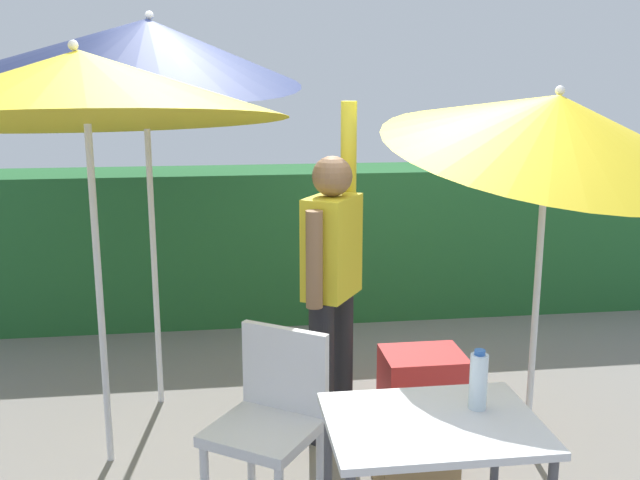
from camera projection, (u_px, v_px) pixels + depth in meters
The scene contains 11 objects.
ground_plane at pixel (327, 441), 4.11m from camera, with size 24.00×24.00×0.00m, color gray.
hedge_row at pixel (289, 242), 6.20m from camera, with size 8.00×0.70×1.26m, color #23602D.
umbrella_rainbow at pixel (553, 125), 3.69m from camera, with size 1.78×1.75×2.17m.
umbrella_orange at pixel (81, 87), 3.48m from camera, with size 2.00×2.02×2.27m.
umbrella_yellow at pixel (147, 48), 4.15m from camera, with size 1.83×1.83×2.51m.
person_vendor at pixel (332, 276), 4.03m from camera, with size 0.38×0.51×1.88m.
chair_plastic at pixel (271, 415), 3.31m from camera, with size 0.61×0.61×0.89m.
cooler_box at pixel (422, 382), 4.46m from camera, with size 0.49×0.39×0.37m, color red.
crate_cardboard at pixel (414, 457), 3.62m from camera, with size 0.37×0.34×0.33m, color #9E7A4C.
folding_table at pixel (432, 443), 2.75m from camera, with size 0.80×0.60×0.76m.
bottle_water at pixel (478, 381), 2.80m from camera, with size 0.07×0.07×0.24m.
Camera 1 is at (-0.54, -3.72, 2.02)m, focal length 40.89 mm.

